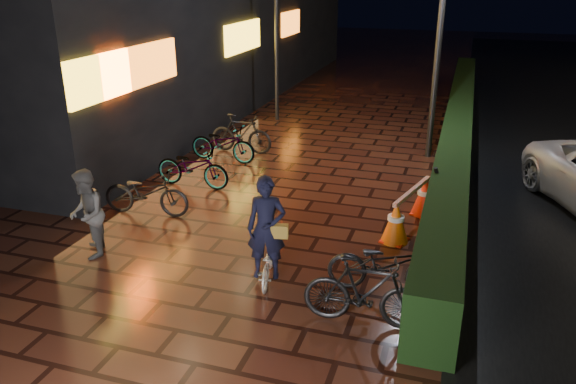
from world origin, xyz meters
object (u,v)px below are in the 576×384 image
(bystander_person, at_px, (87,214))
(cyclist, at_px, (267,244))
(traffic_barrier, at_px, (411,208))
(cart_assembly, at_px, (451,191))

(bystander_person, height_order, cyclist, cyclist)
(cyclist, xyz_separation_m, traffic_barrier, (1.92, 2.69, -0.26))
(cyclist, distance_m, cart_assembly, 4.22)
(bystander_person, distance_m, cart_assembly, 6.71)
(traffic_barrier, height_order, cart_assembly, cart_assembly)
(cyclist, bearing_deg, traffic_barrier, 54.48)
(bystander_person, relative_size, traffic_barrier, 0.80)
(cart_assembly, bearing_deg, bystander_person, -149.35)
(bystander_person, height_order, cart_assembly, bystander_person)
(cyclist, bearing_deg, cart_assembly, 51.79)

